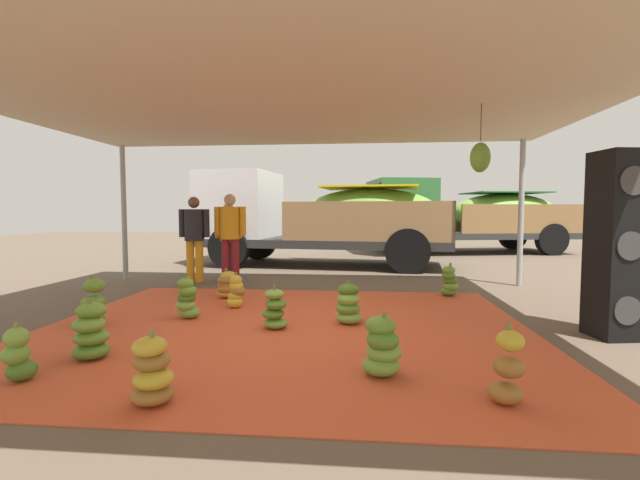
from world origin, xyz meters
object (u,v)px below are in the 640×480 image
object	(u,v)px
banana_bunch_7	(236,292)
worker_1	(230,231)
banana_bunch_6	(508,370)
cargo_truck_far	(464,215)
worker_2	(194,232)
banana_bunch_3	(449,282)
worker_0	(229,234)
banana_bunch_2	(275,310)
banana_bunch_8	(226,285)
banana_bunch_1	(152,372)
cargo_truck_main	(317,217)
banana_bunch_9	(91,333)
banana_bunch_11	(349,305)
banana_bunch_5	(93,304)
banana_bunch_10	(18,356)
speaker_stack	(617,245)
banana_bunch_0	(382,348)
banana_bunch_4	(187,299)

from	to	relation	value
banana_bunch_7	worker_1	world-z (taller)	worker_1
banana_bunch_6	worker_1	size ratio (longest dim) A/B	0.33
cargo_truck_far	worker_2	bearing A→B (deg)	-134.59
banana_bunch_3	cargo_truck_far	size ratio (longest dim) A/B	0.08
worker_0	worker_1	bearing A→B (deg)	-69.33
banana_bunch_2	banana_bunch_8	world-z (taller)	banana_bunch_2
banana_bunch_1	worker_1	size ratio (longest dim) A/B	0.31
banana_bunch_2	cargo_truck_main	world-z (taller)	cargo_truck_main
banana_bunch_9	worker_0	bearing A→B (deg)	92.67
banana_bunch_2	banana_bunch_11	xyz separation A→B (m)	(0.85, 0.30, 0.01)
banana_bunch_5	worker_0	xyz separation A→B (m)	(0.46, 3.91, 0.64)
banana_bunch_10	banana_bunch_2	bearing A→B (deg)	45.24
banana_bunch_5	worker_1	xyz separation A→B (m)	(0.64, 3.42, 0.73)
banana_bunch_8	speaker_stack	distance (m)	5.19
banana_bunch_10	worker_1	bearing A→B (deg)	87.88
banana_bunch_10	banana_bunch_0	bearing A→B (deg)	7.82
banana_bunch_9	worker_1	bearing A→B (deg)	90.61
banana_bunch_4	banana_bunch_5	distance (m)	1.07
banana_bunch_1	cargo_truck_far	distance (m)	13.01
banana_bunch_4	banana_bunch_9	distance (m)	1.56
banana_bunch_7	worker_0	world-z (taller)	worker_0
banana_bunch_5	worker_0	distance (m)	3.98
banana_bunch_2	banana_bunch_3	distance (m)	3.27
banana_bunch_3	banana_bunch_5	xyz separation A→B (m)	(-4.60, -2.27, 0.03)
banana_bunch_5	banana_bunch_8	xyz separation A→B (m)	(1.07, 1.78, -0.06)
banana_bunch_1	banana_bunch_10	world-z (taller)	banana_bunch_1
cargo_truck_far	worker_2	distance (m)	9.49
banana_bunch_3	banana_bunch_4	world-z (taller)	banana_bunch_4
banana_bunch_8	banana_bunch_2	bearing A→B (deg)	-56.92
banana_bunch_7	worker_1	xyz separation A→B (m)	(-0.78, 2.33, 0.77)
banana_bunch_6	banana_bunch_8	world-z (taller)	banana_bunch_6
banana_bunch_1	banana_bunch_6	bearing A→B (deg)	5.07
cargo_truck_far	worker_1	size ratio (longest dim) A/B	4.03
banana_bunch_3	banana_bunch_7	distance (m)	3.39
banana_bunch_1	speaker_stack	world-z (taller)	speaker_stack
cargo_truck_far	cargo_truck_main	bearing A→B (deg)	-139.77
banana_bunch_3	banana_bunch_5	distance (m)	5.13
banana_bunch_4	banana_bunch_7	bearing A→B (deg)	55.94
banana_bunch_4	banana_bunch_10	xyz separation A→B (m)	(-0.53, -2.11, -0.04)
banana_bunch_2	banana_bunch_11	distance (m)	0.90
banana_bunch_3	cargo_truck_main	world-z (taller)	cargo_truck_main
banana_bunch_10	cargo_truck_main	world-z (taller)	cargo_truck_main
banana_bunch_2	speaker_stack	xyz separation A→B (m)	(3.73, 0.02, 0.78)
banana_bunch_0	banana_bunch_7	world-z (taller)	banana_bunch_0
banana_bunch_2	worker_2	bearing A→B (deg)	124.50
banana_bunch_8	banana_bunch_0	bearing A→B (deg)	-53.24
worker_1	speaker_stack	xyz separation A→B (m)	(5.27, -3.33, 0.01)
banana_bunch_4	banana_bunch_7	xyz separation A→B (m)	(0.44, 0.65, -0.02)
cargo_truck_far	banana_bunch_11	bearing A→B (deg)	-110.44
worker_1	banana_bunch_2	bearing A→B (deg)	-65.31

